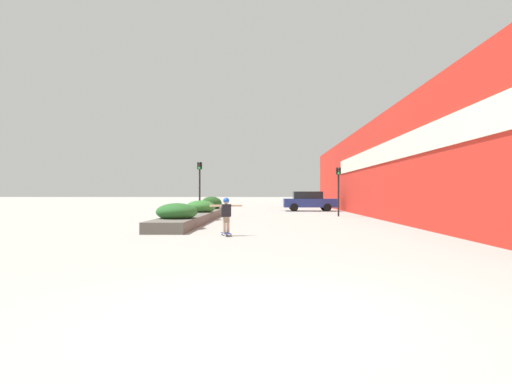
{
  "coord_description": "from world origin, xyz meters",
  "views": [
    {
      "loc": [
        0.06,
        -4.83,
        1.48
      ],
      "look_at": [
        -0.66,
        20.59,
        1.55
      ],
      "focal_mm": 28.0,
      "sensor_mm": 36.0,
      "label": 1
    }
  ],
  "objects": [
    {
      "name": "building_wall_right",
      "position": [
        6.65,
        19.52,
        2.95
      ],
      "size": [
        0.67,
        46.62,
        5.88
      ],
      "color": "red",
      "rests_on": "ground_plane"
    },
    {
      "name": "planter_box",
      "position": [
        -3.69,
        16.84,
        0.4
      ],
      "size": [
        1.75,
        15.54,
        1.25
      ],
      "color": "#605B54",
      "rests_on": "ground_plane"
    },
    {
      "name": "ground_plane",
      "position": [
        0.0,
        0.0,
        0.0
      ],
      "size": [
        300.0,
        300.0,
        0.0
      ],
      "primitive_type": "plane",
      "color": "#A3A099"
    },
    {
      "name": "traffic_light_left",
      "position": [
        -4.28,
        20.62,
        2.37
      ],
      "size": [
        0.28,
        0.3,
        3.47
      ],
      "color": "black",
      "rests_on": "ground_plane"
    },
    {
      "name": "traffic_light_right",
      "position": [
        4.61,
        20.7,
        2.15
      ],
      "size": [
        0.28,
        0.3,
        3.12
      ],
      "color": "black",
      "rests_on": "ground_plane"
    },
    {
      "name": "skateboarder",
      "position": [
        -1.36,
        8.94,
        0.84
      ],
      "size": [
        1.1,
        0.47,
        1.23
      ],
      "rotation": [
        0.0,
        0.0,
        0.36
      ],
      "color": "tan",
      "rests_on": "skateboard"
    },
    {
      "name": "car_leftmost",
      "position": [
        11.18,
        25.9,
        0.83
      ],
      "size": [
        4.6,
        1.98,
        1.6
      ],
      "rotation": [
        0.0,
        0.0,
        -1.57
      ],
      "color": "black",
      "rests_on": "ground_plane"
    },
    {
      "name": "skateboard",
      "position": [
        -1.36,
        8.94,
        0.07
      ],
      "size": [
        0.47,
        0.79,
        0.1
      ],
      "rotation": [
        0.0,
        0.0,
        0.36
      ],
      "color": "navy",
      "rests_on": "ground_plane"
    },
    {
      "name": "car_center_left",
      "position": [
        3.53,
        28.34,
        0.84
      ],
      "size": [
        4.3,
        1.99,
        1.62
      ],
      "rotation": [
        0.0,
        0.0,
        -1.57
      ],
      "color": "navy",
      "rests_on": "ground_plane"
    }
  ]
}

